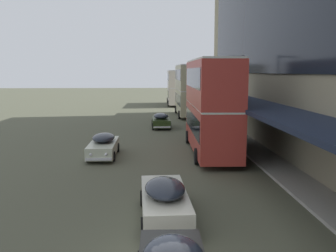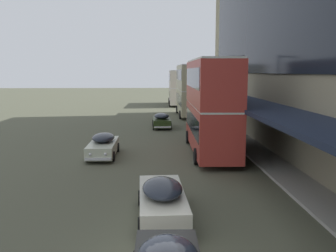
# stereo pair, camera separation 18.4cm
# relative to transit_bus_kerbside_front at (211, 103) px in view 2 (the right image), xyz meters

# --- Properties ---
(transit_bus_kerbside_front) EXTENTS (2.94, 10.50, 6.40)m
(transit_bus_kerbside_front) POSITION_rel_transit_bus_kerbside_front_xyz_m (0.00, 0.00, 0.00)
(transit_bus_kerbside_front) COLOR #B2362D
(transit_bus_kerbside_front) RESTS_ON ground
(transit_bus_kerbside_rear) EXTENTS (2.84, 9.59, 6.43)m
(transit_bus_kerbside_rear) POSITION_rel_transit_bus_kerbside_front_xyz_m (0.60, 21.79, 0.01)
(transit_bus_kerbside_rear) COLOR tan
(transit_bus_kerbside_rear) RESTS_ON ground
(transit_bus_kerbside_far) EXTENTS (2.90, 10.17, 5.79)m
(transit_bus_kerbside_far) POSITION_rel_transit_bus_kerbside_front_xyz_m (0.05, 37.72, -0.32)
(transit_bus_kerbside_far) COLOR beige
(transit_bus_kerbside_far) RESTS_ON ground
(sedan_trailing_mid) EXTENTS (1.96, 4.99, 1.55)m
(sedan_trailing_mid) POSITION_rel_transit_bus_kerbside_front_xyz_m (-3.59, -11.60, -2.68)
(sedan_trailing_mid) COLOR beige
(sedan_trailing_mid) RESTS_ON ground
(sedan_oncoming_rear) EXTENTS (1.89, 4.31, 1.50)m
(sedan_oncoming_rear) POSITION_rel_transit_bus_kerbside_front_xyz_m (-3.08, 11.82, -2.71)
(sedan_oncoming_rear) COLOR #243415
(sedan_oncoming_rear) RESTS_ON ground
(sedan_far_back) EXTENTS (1.82, 4.80, 1.52)m
(sedan_far_back) POSITION_rel_transit_bus_kerbside_front_xyz_m (-7.25, -0.77, -2.69)
(sedan_far_back) COLOR beige
(sedan_far_back) RESTS_ON ground
(street_lamp) EXTENTS (1.50, 0.28, 6.66)m
(street_lamp) POSITION_rel_transit_bus_kerbside_front_xyz_m (2.63, 2.73, 0.59)
(street_lamp) COLOR #4C4C51
(street_lamp) RESTS_ON sidewalk_kerb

